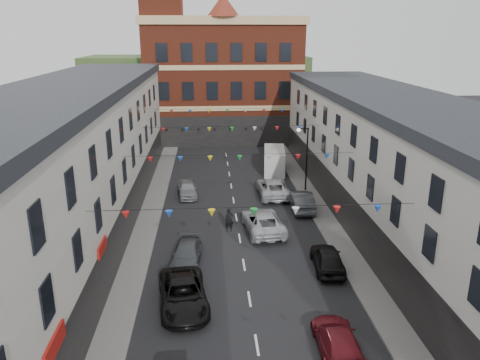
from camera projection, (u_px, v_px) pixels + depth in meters
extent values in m
plane|color=black|center=(244.00, 265.00, 29.67)|extent=(160.00, 160.00, 0.00)
cube|color=#605E5B|center=(138.00, 253.00, 31.10)|extent=(1.80, 64.00, 0.15)
cube|color=#605E5B|center=(342.00, 247.00, 32.00)|extent=(1.80, 64.00, 0.15)
cube|color=beige|center=(49.00, 189.00, 28.34)|extent=(8.00, 56.00, 10.00)
cube|color=black|center=(38.00, 101.00, 26.73)|extent=(8.40, 56.00, 0.70)
cube|color=black|center=(121.00, 239.00, 29.63)|extent=(0.12, 56.00, 3.20)
cube|color=#B8B5AC|center=(426.00, 189.00, 30.03)|extent=(8.00, 56.00, 9.00)
cube|color=black|center=(435.00, 114.00, 28.57)|extent=(8.40, 56.00, 0.70)
cube|color=black|center=(361.00, 232.00, 30.64)|extent=(0.12, 56.00, 3.20)
cube|color=maroon|center=(223.00, 83.00, 63.56)|extent=(20.00, 12.00, 15.00)
cube|color=tan|center=(222.00, 21.00, 61.15)|extent=(20.60, 12.60, 1.00)
cone|color=maroon|center=(223.00, 5.00, 55.88)|extent=(4.00, 4.00, 2.60)
cube|color=maroon|center=(164.00, 50.00, 58.86)|extent=(5.00, 5.00, 24.00)
cube|color=#2A4620|center=(197.00, 84.00, 86.88)|extent=(40.00, 14.00, 10.00)
cylinder|color=black|center=(307.00, 160.00, 42.52)|extent=(0.14, 0.14, 6.00)
cylinder|color=black|center=(304.00, 129.00, 41.62)|extent=(0.90, 0.10, 0.10)
sphere|color=beige|center=(299.00, 130.00, 41.63)|extent=(0.36, 0.36, 0.36)
imported|color=black|center=(183.00, 294.00, 24.95)|extent=(3.11, 5.64, 1.49)
imported|color=#42464A|center=(187.00, 254.00, 29.64)|extent=(2.15, 4.54, 1.28)
imported|color=gray|center=(187.00, 189.00, 41.96)|extent=(2.04, 4.20, 1.38)
imported|color=maroon|center=(337.00, 341.00, 21.28)|extent=(1.99, 4.59, 1.32)
imported|color=black|center=(328.00, 259.00, 28.89)|extent=(1.99, 4.39, 1.46)
imported|color=#424448|center=(301.00, 201.00, 38.72)|extent=(1.83, 4.83, 1.57)
imported|color=#B7BABD|center=(273.00, 188.00, 41.95)|extent=(2.65, 5.64, 1.56)
imported|color=silver|center=(263.00, 221.00, 34.47)|extent=(3.15, 5.85, 1.56)
cube|color=silver|center=(274.00, 160.00, 49.28)|extent=(2.73, 5.67, 2.41)
imported|color=black|center=(229.00, 220.00, 34.39)|extent=(0.73, 0.54, 1.82)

